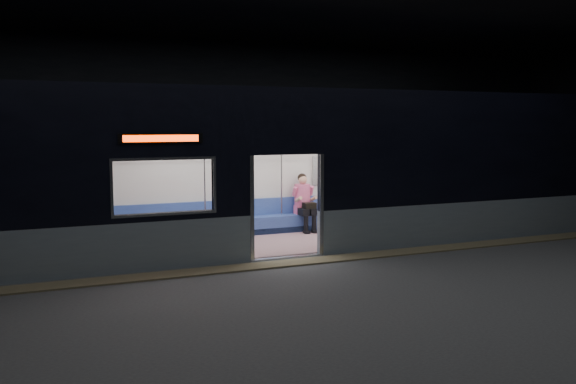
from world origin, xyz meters
TOP-DOWN VIEW (x-y plane):
  - station_floor at (0.00, 0.00)m, footprint 24.00×14.00m
  - station_envelope at (0.00, 0.00)m, footprint 24.00×14.00m
  - tactile_strip at (0.00, 0.55)m, footprint 22.80×0.50m
  - metro_car at (-0.00, 2.54)m, footprint 18.00×3.04m
  - passenger at (1.50, 3.55)m, footprint 0.45×0.73m
  - handbag at (1.55, 3.31)m, footprint 0.30×0.26m
  - transit_map at (2.43, 3.85)m, footprint 1.00×0.03m

SIDE VIEW (x-z plane):
  - station_floor at x=0.00m, z-range -0.01..0.00m
  - tactile_strip at x=0.00m, z-range 0.00..0.03m
  - handbag at x=1.55m, z-range 0.61..0.76m
  - passenger at x=1.50m, z-range 0.11..1.51m
  - transit_map at x=2.43m, z-range 1.15..1.80m
  - metro_car at x=0.00m, z-range 0.17..3.52m
  - station_envelope at x=0.00m, z-range 1.16..6.16m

